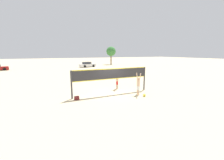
{
  "coord_description": "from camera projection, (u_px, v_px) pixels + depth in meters",
  "views": [
    {
      "loc": [
        -5.84,
        -12.22,
        3.77
      ],
      "look_at": [
        0.0,
        0.0,
        1.3
      ],
      "focal_mm": 24.0,
      "sensor_mm": 36.0,
      "label": 1
    }
  ],
  "objects": [
    {
      "name": "parked_car_near",
      "position": [
        87.0,
        65.0,
        39.97
      ],
      "size": [
        4.51,
        2.64,
        1.39
      ],
      "rotation": [
        0.0,
        0.0,
        0.23
      ],
      "color": "silver",
      "rests_on": "ground_plane"
    },
    {
      "name": "player_blocker",
      "position": [
        117.0,
        79.0,
        15.64
      ],
      "size": [
        0.28,
        0.7,
        2.07
      ],
      "rotation": [
        0.0,
        0.0,
        -1.57
      ],
      "color": "beige",
      "rests_on": "ground_plane"
    },
    {
      "name": "tree_left_cluster",
      "position": [
        111.0,
        51.0,
        48.67
      ],
      "size": [
        3.05,
        3.05,
        5.76
      ],
      "color": "brown",
      "rests_on": "ground_plane"
    },
    {
      "name": "volleyball_net",
      "position": [
        112.0,
        76.0,
        13.71
      ],
      "size": [
        7.49,
        0.14,
        2.37
      ],
      "color": "#38383D",
      "rests_on": "ground_plane"
    },
    {
      "name": "player_spiker",
      "position": [
        138.0,
        83.0,
        13.49
      ],
      "size": [
        0.28,
        0.69,
        2.0
      ],
      "rotation": [
        0.0,
        0.0,
        1.57
      ],
      "color": "beige",
      "rests_on": "ground_plane"
    },
    {
      "name": "volleyball",
      "position": [
        144.0,
        95.0,
        13.06
      ],
      "size": [
        0.24,
        0.24,
        0.24
      ],
      "color": "yellow",
      "rests_on": "ground_plane"
    },
    {
      "name": "gear_bag",
      "position": [
        77.0,
        98.0,
        12.17
      ],
      "size": [
        0.38,
        0.25,
        0.29
      ],
      "color": "maroon",
      "rests_on": "ground_plane"
    },
    {
      "name": "ground_plane",
      "position": [
        112.0,
        94.0,
        14.0
      ],
      "size": [
        200.0,
        200.0,
        0.0
      ],
      "primitive_type": "plane",
      "color": "beige"
    }
  ]
}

